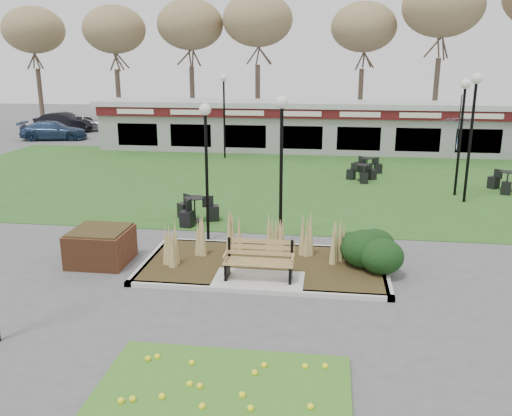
# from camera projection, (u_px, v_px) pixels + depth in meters

# --- Properties ---
(ground) EXTENTS (100.00, 100.00, 0.00)m
(ground) POSITION_uv_depth(u_px,v_px,m) (258.00, 286.00, 13.13)
(ground) COLOR #515154
(ground) RESTS_ON ground
(lawn) EXTENTS (34.00, 16.00, 0.02)m
(lawn) POSITION_uv_depth(u_px,v_px,m) (293.00, 180.00, 24.59)
(lawn) COLOR #2C551B
(lawn) RESTS_ON ground
(flower_bed) EXTENTS (4.20, 3.00, 0.16)m
(flower_bed) POSITION_uv_depth(u_px,v_px,m) (220.00, 397.00, 8.72)
(flower_bed) COLOR #2C7722
(flower_bed) RESTS_ON ground
(planting_bed) EXTENTS (6.75, 3.40, 1.27)m
(planting_bed) POSITION_uv_depth(u_px,v_px,m) (313.00, 255.00, 14.16)
(planting_bed) COLOR #342714
(planting_bed) RESTS_ON ground
(park_bench) EXTENTS (1.70, 0.66, 0.93)m
(park_bench) POSITION_uv_depth(u_px,v_px,m) (259.00, 260.00, 13.21)
(park_bench) COLOR olive
(park_bench) RESTS_ON ground
(brick_planter) EXTENTS (1.50, 1.50, 0.95)m
(brick_planter) POSITION_uv_depth(u_px,v_px,m) (101.00, 246.00, 14.54)
(brick_planter) COLOR brown
(brick_planter) RESTS_ON ground
(food_pavilion) EXTENTS (24.60, 3.40, 2.90)m
(food_pavilion) POSITION_uv_depth(u_px,v_px,m) (303.00, 126.00, 31.80)
(food_pavilion) COLOR gray
(food_pavilion) RESTS_ON ground
(tree_backdrop) EXTENTS (47.24, 5.24, 10.36)m
(tree_backdrop) POSITION_uv_depth(u_px,v_px,m) (311.00, 13.00, 37.63)
(tree_backdrop) COLOR #47382B
(tree_backdrop) RESTS_ON ground
(lamp_post_near_right) EXTENTS (0.34, 0.34, 4.10)m
(lamp_post_near_right) POSITION_uv_depth(u_px,v_px,m) (206.00, 142.00, 15.64)
(lamp_post_near_right) COLOR black
(lamp_post_near_right) RESTS_ON ground
(lamp_post_mid_left) EXTENTS (0.36, 0.36, 4.33)m
(lamp_post_mid_left) POSITION_uv_depth(u_px,v_px,m) (282.00, 138.00, 15.31)
(lamp_post_mid_left) COLOR black
(lamp_post_mid_left) RESTS_ON ground
(lamp_post_mid_right) EXTENTS (0.38, 0.38, 4.57)m
(lamp_post_mid_right) POSITION_uv_depth(u_px,v_px,m) (463.00, 112.00, 20.89)
(lamp_post_mid_right) COLOR black
(lamp_post_mid_right) RESTS_ON ground
(lamp_post_far_right) EXTENTS (0.40, 0.40, 4.82)m
(lamp_post_far_right) POSITION_uv_depth(u_px,v_px,m) (474.00, 110.00, 19.82)
(lamp_post_far_right) COLOR black
(lamp_post_far_right) RESTS_ON ground
(lamp_post_far_left) EXTENTS (0.37, 0.37, 4.50)m
(lamp_post_far_left) POSITION_uv_depth(u_px,v_px,m) (224.00, 98.00, 29.02)
(lamp_post_far_left) COLOR black
(lamp_post_far_left) RESTS_ON ground
(bistro_set_a) EXTENTS (1.55, 1.49, 0.84)m
(bistro_set_a) POSITION_uv_depth(u_px,v_px,m) (195.00, 213.00, 18.19)
(bistro_set_a) COLOR black
(bistro_set_a) RESTS_ON ground
(bistro_set_b) EXTENTS (1.37, 1.25, 0.73)m
(bistro_set_b) POSITION_uv_depth(u_px,v_px,m) (362.00, 175.00, 24.27)
(bistro_set_b) COLOR black
(bistro_set_b) RESTS_ON ground
(bistro_set_c) EXTENTS (1.33, 1.36, 0.74)m
(bistro_set_c) POSITION_uv_depth(u_px,v_px,m) (367.00, 168.00, 25.79)
(bistro_set_c) COLOR black
(bistro_set_c) RESTS_ON ground
(bistro_set_d) EXTENTS (1.46, 1.52, 0.82)m
(bistro_set_d) POSITION_uv_depth(u_px,v_px,m) (507.00, 185.00, 22.33)
(bistro_set_d) COLOR black
(bistro_set_d) RESTS_ON ground
(patio_umbrella) EXTENTS (2.25, 2.28, 2.43)m
(patio_umbrella) POSITION_uv_depth(u_px,v_px,m) (458.00, 133.00, 28.20)
(patio_umbrella) COLOR black
(patio_umbrella) RESTS_ON ground
(car_silver) EXTENTS (3.89, 1.84, 1.28)m
(car_silver) POSITION_uv_depth(u_px,v_px,m) (90.00, 122.00, 40.87)
(car_silver) COLOR silver
(car_silver) RESTS_ON ground
(car_black) EXTENTS (4.34, 1.59, 1.42)m
(car_black) POSITION_uv_depth(u_px,v_px,m) (64.00, 122.00, 40.47)
(car_black) COLOR black
(car_black) RESTS_ON ground
(car_blue) EXTENTS (4.59, 2.58, 1.26)m
(car_blue) POSITION_uv_depth(u_px,v_px,m) (54.00, 130.00, 36.41)
(car_blue) COLOR navy
(car_blue) RESTS_ON ground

